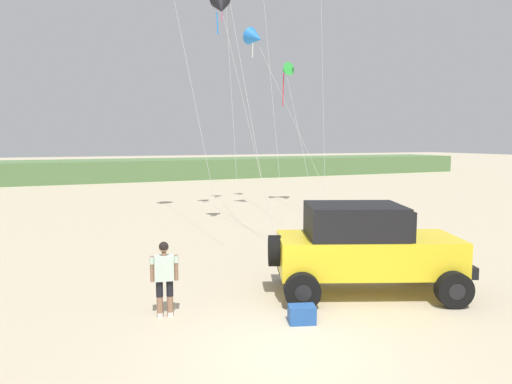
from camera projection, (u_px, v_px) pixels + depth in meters
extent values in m
plane|color=#C1B293|center=(288.00, 353.00, 8.36)|extent=(220.00, 220.00, 0.00)
cube|color=#567A47|center=(56.00, 171.00, 42.89)|extent=(90.00, 7.47, 1.93)
cube|color=yellow|center=(367.00, 254.00, 11.51)|extent=(4.77, 3.35, 0.90)
cube|color=yellow|center=(433.00, 239.00, 11.51)|extent=(1.65, 1.98, 0.12)
cube|color=black|center=(354.00, 221.00, 11.41)|extent=(2.79, 2.49, 0.80)
cube|color=black|center=(402.00, 222.00, 11.44)|extent=(0.72, 1.59, 0.72)
cube|color=black|center=(457.00, 264.00, 11.60)|extent=(0.86, 1.75, 0.28)
cylinder|color=black|center=(275.00, 251.00, 11.44)|extent=(0.57, 0.83, 0.77)
cylinder|color=black|center=(420.00, 266.00, 12.65)|extent=(0.89, 0.59, 0.84)
cylinder|color=black|center=(420.00, 266.00, 12.65)|extent=(0.47, 0.44, 0.38)
cylinder|color=black|center=(454.00, 290.00, 10.60)|extent=(0.89, 0.59, 0.84)
cylinder|color=black|center=(454.00, 290.00, 10.60)|extent=(0.47, 0.44, 0.38)
cylinder|color=black|center=(293.00, 266.00, 12.56)|extent=(0.89, 0.59, 0.84)
cylinder|color=black|center=(293.00, 266.00, 12.56)|extent=(0.47, 0.44, 0.38)
cylinder|color=black|center=(302.00, 291.00, 10.51)|extent=(0.89, 0.59, 0.84)
cylinder|color=black|center=(302.00, 291.00, 10.51)|extent=(0.47, 0.44, 0.38)
cylinder|color=#8C664C|center=(160.00, 306.00, 10.05)|extent=(0.14, 0.14, 0.49)
cylinder|color=black|center=(159.00, 288.00, 10.01)|extent=(0.15, 0.15, 0.36)
cube|color=silver|center=(160.00, 314.00, 10.11)|extent=(0.16, 0.28, 0.10)
cylinder|color=#8C664C|center=(170.00, 305.00, 10.10)|extent=(0.14, 0.14, 0.49)
cylinder|color=black|center=(170.00, 288.00, 10.05)|extent=(0.15, 0.15, 0.36)
cube|color=silver|center=(170.00, 313.00, 10.16)|extent=(0.16, 0.28, 0.10)
cube|color=silver|center=(164.00, 268.00, 9.98)|extent=(0.44, 0.33, 0.54)
cylinder|color=#8C664C|center=(152.00, 269.00, 9.93)|extent=(0.09, 0.09, 0.56)
cylinder|color=silver|center=(152.00, 260.00, 9.90)|extent=(0.11, 0.11, 0.16)
cylinder|color=#8C664C|center=(176.00, 268.00, 10.03)|extent=(0.09, 0.09, 0.56)
cylinder|color=silver|center=(176.00, 259.00, 10.01)|extent=(0.11, 0.11, 0.16)
cylinder|color=#8C664C|center=(164.00, 254.00, 9.94)|extent=(0.10, 0.10, 0.08)
sphere|color=#8C664C|center=(164.00, 247.00, 9.93)|extent=(0.21, 0.21, 0.21)
sphere|color=black|center=(164.00, 246.00, 9.91)|extent=(0.21, 0.21, 0.21)
cube|color=#23519E|center=(302.00, 314.00, 9.71)|extent=(0.64, 0.51, 0.38)
cylinder|color=silver|center=(270.00, 71.00, 22.36)|extent=(0.76, 4.62, 14.29)
cylinder|color=silver|center=(323.00, 83.00, 22.15)|extent=(0.76, 2.11, 13.01)
cone|color=black|center=(221.00, 6.00, 18.00)|extent=(1.22, 1.33, 1.41)
cylinder|color=blue|center=(217.00, 24.00, 18.02)|extent=(0.05, 0.17, 0.88)
cylinder|color=silver|center=(248.00, 122.00, 18.02)|extent=(1.58, 1.75, 9.02)
cone|color=blue|center=(255.00, 38.00, 23.41)|extent=(1.44, 1.34, 1.42)
cylinder|color=white|center=(253.00, 50.00, 23.42)|extent=(0.05, 0.13, 0.72)
cylinder|color=silver|center=(296.00, 126.00, 22.81)|extent=(2.83, 3.63, 8.98)
cylinder|color=silver|center=(240.00, 57.00, 18.61)|extent=(0.55, 5.29, 14.26)
cylinder|color=silver|center=(184.00, 47.00, 17.99)|extent=(1.42, 5.07, 14.82)
cone|color=green|center=(286.00, 70.00, 26.43)|extent=(0.88, 0.83, 0.83)
cylinder|color=red|center=(283.00, 90.00, 26.49)|extent=(0.05, 0.16, 1.85)
cylinder|color=silver|center=(300.00, 138.00, 24.52)|extent=(0.71, 4.84, 7.80)
cylinder|color=#E04C93|center=(222.00, 5.00, 24.15)|extent=(0.05, 0.25, 1.60)
cylinder|color=silver|center=(232.00, 97.00, 22.84)|extent=(0.76, 3.88, 11.83)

